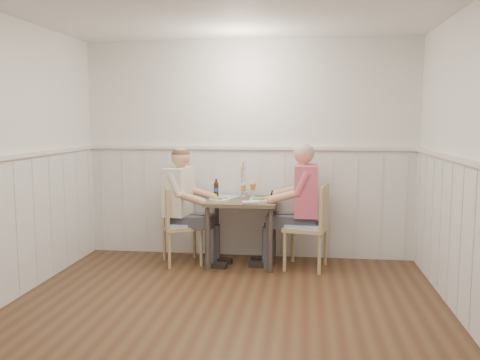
% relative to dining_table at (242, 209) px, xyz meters
% --- Properties ---
extents(ground_plane, '(4.50, 4.50, 0.00)m').
position_rel_dining_table_xyz_m(ground_plane, '(0.03, -1.84, -0.64)').
color(ground_plane, '#462919').
extents(room_shell, '(4.04, 4.54, 2.60)m').
position_rel_dining_table_xyz_m(room_shell, '(0.03, -1.84, 0.88)').
color(room_shell, white).
rests_on(room_shell, ground).
extents(wainscot, '(4.00, 4.49, 1.34)m').
position_rel_dining_table_xyz_m(wainscot, '(0.03, -1.15, 0.05)').
color(wainscot, white).
rests_on(wainscot, ground).
extents(dining_table, '(0.79, 0.70, 0.75)m').
position_rel_dining_table_xyz_m(dining_table, '(0.00, 0.00, 0.00)').
color(dining_table, brown).
rests_on(dining_table, ground).
extents(chair_right, '(0.53, 0.53, 0.95)m').
position_rel_dining_table_xyz_m(chair_right, '(0.78, -0.09, -0.12)').
color(chair_right, tan).
rests_on(chair_right, ground).
extents(chair_left, '(0.56, 0.56, 0.90)m').
position_rel_dining_table_xyz_m(chair_left, '(-0.74, -0.09, -0.15)').
color(chair_left, tan).
rests_on(chair_left, ground).
extents(man_in_pink, '(0.66, 0.46, 1.43)m').
position_rel_dining_table_xyz_m(man_in_pink, '(0.68, -0.02, -0.04)').
color(man_in_pink, '#3F3F47').
rests_on(man_in_pink, ground).
extents(diner_cream, '(0.68, 0.47, 1.37)m').
position_rel_dining_table_xyz_m(diner_cream, '(-0.69, -0.04, -0.07)').
color(diner_cream, '#3F3F47').
rests_on(diner_cream, ground).
extents(plate_man, '(0.26, 0.26, 0.06)m').
position_rel_dining_table_xyz_m(plate_man, '(0.21, -0.04, 0.13)').
color(plate_man, white).
rests_on(plate_man, dining_table).
extents(plate_diner, '(0.23, 0.23, 0.06)m').
position_rel_dining_table_xyz_m(plate_diner, '(-0.26, -0.06, 0.13)').
color(plate_diner, white).
rests_on(plate_diner, dining_table).
extents(beer_glass_a, '(0.08, 0.08, 0.19)m').
position_rel_dining_table_xyz_m(beer_glass_a, '(0.10, 0.19, 0.24)').
color(beer_glass_a, silver).
rests_on(beer_glass_a, dining_table).
extents(beer_glass_b, '(0.06, 0.06, 0.16)m').
position_rel_dining_table_xyz_m(beer_glass_b, '(-0.01, 0.23, 0.22)').
color(beer_glass_b, silver).
rests_on(beer_glass_b, dining_table).
extents(beer_bottle, '(0.06, 0.06, 0.21)m').
position_rel_dining_table_xyz_m(beer_bottle, '(-0.34, 0.20, 0.20)').
color(beer_bottle, black).
rests_on(beer_bottle, dining_table).
extents(rolled_napkin, '(0.18, 0.09, 0.04)m').
position_rel_dining_table_xyz_m(rolled_napkin, '(0.12, -0.29, 0.13)').
color(rolled_napkin, white).
rests_on(rolled_napkin, dining_table).
extents(grass_vase, '(0.05, 0.05, 0.43)m').
position_rel_dining_table_xyz_m(grass_vase, '(-0.06, 0.30, 0.30)').
color(grass_vase, silver).
rests_on(grass_vase, dining_table).
extents(gingham_mat, '(0.40, 0.36, 0.01)m').
position_rel_dining_table_xyz_m(gingham_mat, '(-0.25, 0.19, 0.11)').
color(gingham_mat, '#4C77B0').
rests_on(gingham_mat, dining_table).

